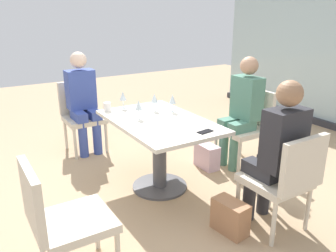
% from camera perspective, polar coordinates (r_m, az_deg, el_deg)
% --- Properties ---
extents(ground_plane, '(12.00, 12.00, 0.00)m').
position_cam_1_polar(ground_plane, '(3.66, -1.35, -9.95)').
color(ground_plane, tan).
extents(dining_table_main, '(1.28, 0.81, 0.73)m').
position_cam_1_polar(dining_table_main, '(3.43, -1.42, -2.07)').
color(dining_table_main, silver).
rests_on(dining_table_main, ground_plane).
extents(chair_far_right, '(0.50, 0.46, 0.87)m').
position_cam_1_polar(chair_far_right, '(2.92, 18.64, -7.91)').
color(chair_far_right, beige).
rests_on(chair_far_right, ground_plane).
extents(chair_near_window, '(0.46, 0.51, 0.87)m').
position_cam_1_polar(chair_near_window, '(4.14, 12.97, 0.54)').
color(chair_near_window, beige).
rests_on(chair_near_window, ground_plane).
extents(chair_side_end, '(0.50, 0.46, 0.87)m').
position_cam_1_polar(chair_side_end, '(4.59, -14.00, 2.26)').
color(chair_side_end, beige).
rests_on(chair_side_end, ground_plane).
extents(chair_front_right, '(0.46, 0.50, 0.87)m').
position_cam_1_polar(chair_front_right, '(2.40, -17.26, -13.94)').
color(chair_front_right, beige).
rests_on(chair_front_right, ground_plane).
extents(person_far_right, '(0.39, 0.34, 1.26)m').
position_cam_1_polar(person_far_right, '(2.90, 17.42, -3.54)').
color(person_far_right, '#28282D').
rests_on(person_far_right, ground_plane).
extents(person_near_window, '(0.34, 0.39, 1.26)m').
position_cam_1_polar(person_near_window, '(4.01, 12.06, 3.05)').
color(person_near_window, '#4C7F6B').
rests_on(person_near_window, ground_plane).
extents(person_side_end, '(0.39, 0.34, 1.26)m').
position_cam_1_polar(person_side_end, '(4.44, -13.76, 4.44)').
color(person_side_end, '#384C9E').
rests_on(person_side_end, ground_plane).
extents(wine_glass_0, '(0.07, 0.07, 0.18)m').
position_cam_1_polar(wine_glass_0, '(3.77, -7.40, 4.85)').
color(wine_glass_0, silver).
rests_on(wine_glass_0, dining_table_main).
extents(wine_glass_1, '(0.07, 0.07, 0.18)m').
position_cam_1_polar(wine_glass_1, '(3.64, -2.24, 4.53)').
color(wine_glass_1, silver).
rests_on(wine_glass_1, dining_table_main).
extents(wine_glass_2, '(0.07, 0.07, 0.18)m').
position_cam_1_polar(wine_glass_2, '(3.60, 0.74, 4.37)').
color(wine_glass_2, silver).
rests_on(wine_glass_2, dining_table_main).
extents(wine_glass_3, '(0.07, 0.07, 0.18)m').
position_cam_1_polar(wine_glass_3, '(3.38, -4.83, 3.34)').
color(wine_glass_3, silver).
rests_on(wine_glass_3, dining_table_main).
extents(coffee_cup, '(0.08, 0.08, 0.09)m').
position_cam_1_polar(coffee_cup, '(3.71, -9.92, 3.14)').
color(coffee_cup, white).
rests_on(coffee_cup, dining_table_main).
extents(cell_phone_on_table, '(0.09, 0.15, 0.01)m').
position_cam_1_polar(cell_phone_on_table, '(3.06, 6.11, -0.91)').
color(cell_phone_on_table, black).
rests_on(cell_phone_on_table, dining_table_main).
extents(handbag_0, '(0.32, 0.20, 0.28)m').
position_cam_1_polar(handbag_0, '(2.98, 10.14, -14.44)').
color(handbag_0, '#A3704C').
rests_on(handbag_0, ground_plane).
extents(handbag_1, '(0.30, 0.16, 0.28)m').
position_cam_1_polar(handbag_1, '(4.05, 6.38, -4.91)').
color(handbag_1, beige).
rests_on(handbag_1, ground_plane).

